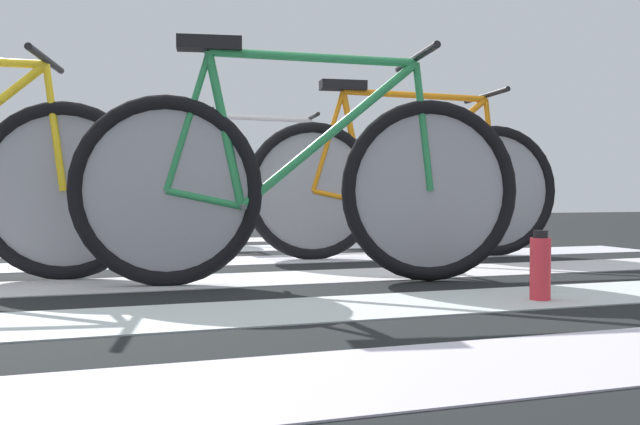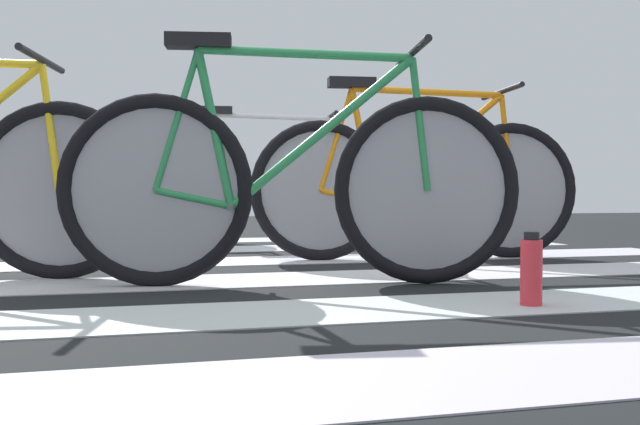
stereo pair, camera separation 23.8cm
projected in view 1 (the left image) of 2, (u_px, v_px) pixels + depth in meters
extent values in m
cube|color=black|center=(209.00, 277.00, 3.03)|extent=(18.00, 14.00, 0.02)
cube|color=#BDB5C4|center=(335.00, 380.00, 1.33)|extent=(5.20, 0.44, 0.00)
cube|color=#B6BEBD|center=(278.00, 311.00, 2.09)|extent=(5.20, 0.44, 0.00)
cube|color=#BCBABC|center=(230.00, 280.00, 2.82)|extent=(5.20, 0.44, 0.00)
cube|color=#B8B8C1|center=(207.00, 262.00, 3.56)|extent=(5.20, 0.44, 0.00)
cube|color=#B9BDC4|center=(147.00, 251.00, 4.20)|extent=(5.20, 0.44, 0.00)
cube|color=#B8BBC4|center=(164.00, 242.00, 4.98)|extent=(5.20, 0.44, 0.00)
torus|color=black|center=(166.00, 191.00, 2.64)|extent=(0.72, 0.18, 0.72)
torus|color=black|center=(430.00, 191.00, 2.80)|extent=(0.72, 0.18, 0.72)
cylinder|color=gray|center=(166.00, 191.00, 2.64)|extent=(0.60, 0.11, 0.61)
cylinder|color=gray|center=(430.00, 191.00, 2.80)|extent=(0.60, 0.11, 0.61)
cylinder|color=#278148|center=(315.00, 58.00, 2.71)|extent=(0.80, 0.17, 0.05)
cylinder|color=#278148|center=(330.00, 134.00, 2.73)|extent=(0.70, 0.15, 0.59)
cylinder|color=#278148|center=(226.00, 130.00, 2.66)|extent=(0.16, 0.06, 0.59)
cylinder|color=#278148|center=(205.00, 199.00, 2.66)|extent=(0.29, 0.07, 0.09)
cylinder|color=#278148|center=(188.00, 121.00, 2.64)|extent=(0.19, 0.06, 0.53)
cylinder|color=#278148|center=(423.00, 127.00, 2.78)|extent=(0.09, 0.04, 0.50)
cube|color=black|center=(209.00, 44.00, 2.65)|extent=(0.25, 0.13, 0.05)
cylinder|color=black|center=(416.00, 58.00, 2.77)|extent=(0.11, 0.52, 0.03)
cylinder|color=#4C4C51|center=(242.00, 207.00, 2.68)|extent=(0.08, 0.34, 0.02)
torus|color=black|center=(63.00, 191.00, 2.83)|extent=(0.71, 0.19, 0.72)
cylinder|color=gray|center=(63.00, 191.00, 2.83)|extent=(0.60, 0.12, 0.61)
cylinder|color=yellow|center=(55.00, 128.00, 2.82)|extent=(0.09, 0.05, 0.50)
cylinder|color=black|center=(46.00, 60.00, 2.80)|extent=(0.13, 0.52, 0.03)
torus|color=black|center=(313.00, 191.00, 3.67)|extent=(0.72, 0.14, 0.72)
torus|color=black|center=(495.00, 191.00, 3.88)|extent=(0.72, 0.14, 0.72)
cylinder|color=gray|center=(313.00, 191.00, 3.67)|extent=(0.60, 0.08, 0.61)
cylinder|color=gray|center=(495.00, 191.00, 3.88)|extent=(0.60, 0.08, 0.61)
cylinder|color=orange|center=(416.00, 95.00, 3.77)|extent=(0.80, 0.12, 0.05)
cylinder|color=orange|center=(426.00, 150.00, 3.79)|extent=(0.70, 0.11, 0.59)
cylinder|color=orange|center=(354.00, 147.00, 3.71)|extent=(0.16, 0.05, 0.59)
cylinder|color=orange|center=(339.00, 197.00, 3.70)|extent=(0.29, 0.06, 0.09)
cylinder|color=orange|center=(328.00, 141.00, 3.68)|extent=(0.19, 0.05, 0.53)
cylinder|color=orange|center=(490.00, 145.00, 3.87)|extent=(0.09, 0.04, 0.50)
cube|color=black|center=(343.00, 85.00, 3.69)|extent=(0.25, 0.12, 0.05)
cylinder|color=black|center=(486.00, 96.00, 3.85)|extent=(0.09, 0.52, 0.03)
cylinder|color=#4C4C51|center=(365.00, 202.00, 3.73)|extent=(0.06, 0.34, 0.02)
torus|color=black|center=(173.00, 191.00, 4.83)|extent=(0.72, 0.14, 0.72)
torus|color=black|center=(319.00, 191.00, 5.04)|extent=(0.72, 0.14, 0.72)
cylinder|color=gray|center=(173.00, 191.00, 4.83)|extent=(0.60, 0.08, 0.61)
cylinder|color=gray|center=(319.00, 191.00, 5.04)|extent=(0.60, 0.08, 0.61)
cylinder|color=#BDBBBE|center=(254.00, 118.00, 4.93)|extent=(0.80, 0.13, 0.05)
cylinder|color=#BDBBBE|center=(263.00, 160.00, 4.95)|extent=(0.70, 0.11, 0.59)
cylinder|color=#BDBBBE|center=(205.00, 158.00, 4.87)|extent=(0.16, 0.05, 0.59)
cylinder|color=#BDBBBE|center=(194.00, 196.00, 4.86)|extent=(0.29, 0.06, 0.09)
cylinder|color=#BDBBBE|center=(184.00, 153.00, 4.84)|extent=(0.19, 0.05, 0.53)
cylinder|color=#BDBBBE|center=(315.00, 156.00, 5.03)|extent=(0.09, 0.04, 0.50)
cube|color=black|center=(196.00, 111.00, 4.85)|extent=(0.25, 0.12, 0.05)
cylinder|color=black|center=(311.00, 118.00, 5.01)|extent=(0.09, 0.52, 0.03)
cylinder|color=#4C4C51|center=(214.00, 200.00, 4.89)|extent=(0.06, 0.34, 0.02)
cylinder|color=red|center=(540.00, 269.00, 2.30)|extent=(0.07, 0.07, 0.21)
cylinder|color=black|center=(541.00, 234.00, 2.29)|extent=(0.05, 0.05, 0.02)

